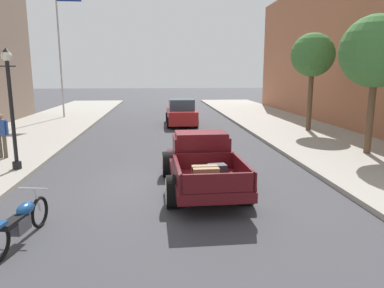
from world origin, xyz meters
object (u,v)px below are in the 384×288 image
object	(u,v)px
flagpole	(62,35)
car_background_red	(181,113)
street_tree_nearest	(376,52)
hotrod_truck_maroon	(201,161)
street_lamp_near	(11,100)
motorcycle_parked	(21,221)
street_tree_second	(313,56)
pedestrian_sidewalk_left	(1,133)

from	to	relation	value
flagpole	car_background_red	bearing A→B (deg)	-25.55
car_background_red	flagpole	size ratio (longest dim) A/B	0.47
car_background_red	street_tree_nearest	xyz separation A→B (m)	(6.71, -9.48, 3.24)
hotrod_truck_maroon	street_lamp_near	size ratio (longest dim) A/B	1.29
car_background_red	street_lamp_near	size ratio (longest dim) A/B	1.12
flagpole	street_tree_nearest	world-z (taller)	flagpole
motorcycle_parked	street_lamp_near	bearing A→B (deg)	111.08
street_tree_second	street_tree_nearest	bearing A→B (deg)	-90.55
pedestrian_sidewalk_left	street_lamp_near	world-z (taller)	street_lamp_near
flagpole	street_tree_second	size ratio (longest dim) A/B	1.77
motorcycle_parked	street_tree_second	xyz separation A→B (m)	(10.84, 12.15, 3.70)
flagpole	hotrod_truck_maroon	bearing A→B (deg)	-64.74
street_lamp_near	flagpole	distance (m)	15.00
car_background_red	street_tree_nearest	world-z (taller)	street_tree_nearest
motorcycle_parked	car_background_red	size ratio (longest dim) A/B	0.49
hotrod_truck_maroon	street_tree_second	distance (m)	11.81
street_lamp_near	street_tree_nearest	bearing A→B (deg)	5.43
street_tree_nearest	car_background_red	bearing A→B (deg)	125.29
street_lamp_near	street_tree_nearest	xyz separation A→B (m)	(12.76, 1.21, 1.62)
car_background_red	flagpole	bearing A→B (deg)	154.45
motorcycle_parked	car_background_red	distance (m)	16.35
car_background_red	street_lamp_near	bearing A→B (deg)	-119.49
pedestrian_sidewalk_left	street_tree_nearest	xyz separation A→B (m)	(13.86, -0.44, 2.92)
car_background_red	street_tree_second	bearing A→B (deg)	-28.55
pedestrian_sidewalk_left	street_tree_second	size ratio (longest dim) A/B	0.32
flagpole	street_tree_nearest	distance (m)	19.86
hotrod_truck_maroon	pedestrian_sidewalk_left	bearing A→B (deg)	152.92
flagpole	street_lamp_near	bearing A→B (deg)	-82.57
motorcycle_parked	hotrod_truck_maroon	bearing A→B (deg)	39.96
street_lamp_near	flagpole	world-z (taller)	flagpole
hotrod_truck_maroon	car_background_red	bearing A→B (deg)	89.05
street_tree_nearest	street_tree_second	distance (m)	5.80
pedestrian_sidewalk_left	street_tree_nearest	size ratio (longest dim) A/B	0.32
motorcycle_parked	street_lamp_near	distance (m)	5.83
pedestrian_sidewalk_left	flagpole	size ratio (longest dim) A/B	0.18
street_lamp_near	car_background_red	bearing A→B (deg)	60.51
street_lamp_near	pedestrian_sidewalk_left	bearing A→B (deg)	123.59
motorcycle_parked	street_lamp_near	world-z (taller)	street_lamp_near
street_lamp_near	street_tree_second	bearing A→B (deg)	28.69
hotrod_truck_maroon	pedestrian_sidewalk_left	size ratio (longest dim) A/B	3.01
street_lamp_near	street_tree_nearest	size ratio (longest dim) A/B	0.74
pedestrian_sidewalk_left	hotrod_truck_maroon	bearing A→B (deg)	-27.08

